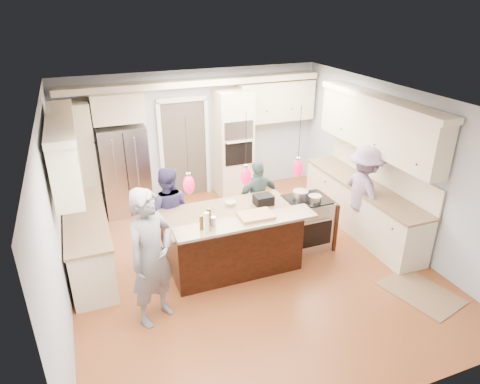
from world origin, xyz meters
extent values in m
plane|color=#9D542B|center=(0.00, 0.00, 0.00)|extent=(6.00, 6.00, 0.00)
cube|color=#B2BCC6|center=(0.00, 3.00, 1.35)|extent=(5.50, 0.04, 2.70)
cube|color=#B2BCC6|center=(0.00, -3.00, 1.35)|extent=(5.50, 0.04, 2.70)
cube|color=#B2BCC6|center=(-2.75, 0.00, 1.35)|extent=(0.04, 6.00, 2.70)
cube|color=#B2BCC6|center=(2.75, 0.00, 1.35)|extent=(0.04, 6.00, 2.70)
cube|color=white|center=(0.00, 0.00, 2.70)|extent=(5.50, 6.00, 0.04)
cube|color=#B7B7BC|center=(-1.55, 2.64, 0.90)|extent=(0.90, 0.70, 1.80)
cube|color=beige|center=(0.75, 2.67, 1.15)|extent=(0.72, 0.64, 2.30)
cube|color=black|center=(0.75, 2.34, 1.55)|extent=(0.60, 0.02, 0.35)
cube|color=black|center=(0.75, 2.34, 1.05)|extent=(0.60, 0.02, 0.50)
cylinder|color=#B7B7BC|center=(0.75, 2.31, 1.30)|extent=(0.55, 0.02, 0.02)
cube|color=beige|center=(-2.35, 2.70, 1.15)|extent=(0.60, 0.58, 2.30)
cube|color=beige|center=(-1.55, 2.70, 2.15)|extent=(0.95, 0.58, 0.55)
cube|color=beige|center=(1.80, 2.82, 1.95)|extent=(1.70, 0.35, 0.85)
cube|color=beige|center=(0.00, 2.80, 2.48)|extent=(5.30, 0.38, 0.12)
cube|color=#4C443A|center=(-0.25, 2.99, 1.05)|extent=(0.90, 0.06, 2.10)
cube|color=white|center=(-0.25, 2.95, 2.13)|extent=(1.04, 0.06, 0.10)
cube|color=beige|center=(2.40, 0.30, 0.44)|extent=(0.60, 3.00, 0.88)
cube|color=tan|center=(2.40, 0.30, 0.90)|extent=(0.64, 3.05, 0.04)
cube|color=beige|center=(2.52, 0.30, 1.98)|extent=(0.35, 3.00, 0.85)
cube|color=beige|center=(2.51, 0.30, 2.46)|extent=(0.37, 3.10, 0.10)
cube|color=beige|center=(-2.40, 0.80, 0.44)|extent=(0.60, 2.20, 0.88)
cube|color=tan|center=(-2.40, 0.80, 0.90)|extent=(0.64, 2.25, 0.04)
cube|color=beige|center=(-2.52, 0.80, 1.98)|extent=(0.35, 2.20, 0.85)
cube|color=beige|center=(-2.51, 0.80, 2.46)|extent=(0.37, 2.30, 0.10)
cube|color=black|center=(-0.25, 0.15, 0.44)|extent=(2.00, 1.00, 0.88)
cube|color=tan|center=(-0.25, 0.15, 0.90)|extent=(2.10, 1.10, 0.04)
cube|color=black|center=(-0.25, -0.41, 0.54)|extent=(2.00, 0.12, 1.08)
cube|color=tan|center=(-0.25, -0.55, 1.10)|extent=(2.10, 0.42, 0.04)
cube|color=black|center=(0.37, 0.23, 1.00)|extent=(0.30, 0.24, 0.16)
cube|color=#B7B7BC|center=(1.13, 0.15, 0.45)|extent=(0.76, 0.66, 0.90)
cube|color=black|center=(1.13, -0.19, 0.40)|extent=(0.65, 0.01, 0.45)
cube|color=black|center=(1.13, 0.15, 0.91)|extent=(0.72, 0.59, 0.02)
cube|color=black|center=(1.54, 0.15, 0.44)|extent=(0.06, 0.71, 0.88)
cylinder|color=black|center=(-1.05, -0.51, 2.33)|extent=(0.01, 0.01, 0.75)
ellipsoid|color=red|center=(-1.05, -0.51, 1.80)|extent=(0.15, 0.15, 0.26)
cylinder|color=black|center=(-0.25, -0.51, 2.33)|extent=(0.01, 0.01, 0.75)
ellipsoid|color=red|center=(-0.25, -0.51, 1.80)|extent=(0.15, 0.15, 0.26)
cylinder|color=black|center=(0.55, -0.51, 2.33)|extent=(0.01, 0.01, 0.75)
ellipsoid|color=red|center=(0.55, -0.51, 1.80)|extent=(0.15, 0.15, 0.26)
imported|color=slate|center=(-1.65, -0.75, 0.97)|extent=(0.85, 0.77, 1.94)
imported|color=navy|center=(-1.10, 0.85, 0.77)|extent=(0.90, 0.80, 1.54)
imported|color=#4B6967|center=(0.55, 0.85, 0.72)|extent=(0.87, 0.43, 1.43)
imported|color=gray|center=(2.25, 0.09, 0.86)|extent=(0.68, 1.14, 1.73)
cube|color=#90704E|center=(2.12, -1.66, 0.01)|extent=(0.99, 1.24, 0.01)
cylinder|color=silver|center=(-0.86, -0.62, 1.26)|extent=(0.07, 0.07, 0.29)
cylinder|color=#4A300D|center=(-0.78, -0.46, 1.25)|extent=(0.07, 0.07, 0.26)
cylinder|color=#4A300D|center=(-0.84, -0.59, 1.26)|extent=(0.08, 0.08, 0.27)
cylinder|color=#4A300D|center=(-0.91, -0.54, 1.23)|extent=(0.07, 0.07, 0.21)
cylinder|color=#B7B7BC|center=(-0.73, -0.50, 1.19)|extent=(0.09, 0.09, 0.14)
cube|color=tan|center=(-0.07, -0.47, 1.14)|extent=(0.50, 0.36, 0.04)
cylinder|color=#B7B7BC|center=(1.02, 0.19, 1.00)|extent=(0.26, 0.26, 0.15)
cylinder|color=#B7B7BC|center=(1.20, 0.01, 0.97)|extent=(0.22, 0.22, 0.11)
camera|label=1|loc=(-2.27, -5.49, 4.05)|focal=32.00mm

